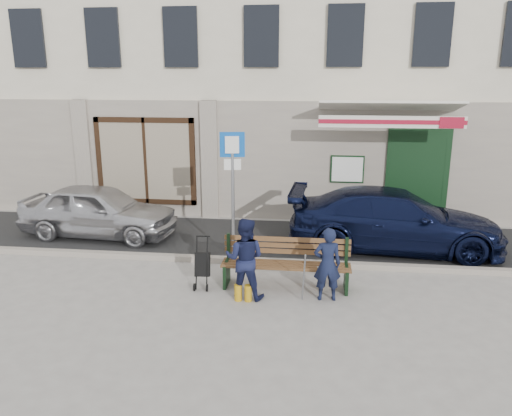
% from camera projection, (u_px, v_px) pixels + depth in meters
% --- Properties ---
extents(ground, '(80.00, 80.00, 0.00)m').
position_uv_depth(ground, '(231.00, 293.00, 9.14)').
color(ground, '#9E9991').
rests_on(ground, ground).
extents(asphalt_lane, '(60.00, 3.20, 0.01)m').
position_uv_depth(asphalt_lane, '(253.00, 239.00, 12.11)').
color(asphalt_lane, '#282828').
rests_on(asphalt_lane, ground).
extents(curb, '(60.00, 0.18, 0.12)m').
position_uv_depth(curb, '(243.00, 261.00, 10.57)').
color(curb, '#9E9384').
rests_on(curb, ground).
extents(building, '(20.00, 8.27, 10.00)m').
position_uv_depth(building, '(274.00, 38.00, 15.94)').
color(building, beige).
rests_on(building, ground).
extents(car_silver, '(3.92, 1.83, 1.30)m').
position_uv_depth(car_silver, '(99.00, 211.00, 12.21)').
color(car_silver, silver).
rests_on(car_silver, ground).
extents(car_navy, '(4.85, 2.20, 1.38)m').
position_uv_depth(car_navy, '(395.00, 220.00, 11.28)').
color(car_navy, black).
rests_on(car_navy, ground).
extents(parking_sign, '(0.51, 0.12, 2.75)m').
position_uv_depth(parking_sign, '(233.00, 176.00, 10.29)').
color(parking_sign, gray).
rests_on(parking_sign, ground).
extents(bench, '(2.40, 1.17, 0.98)m').
position_uv_depth(bench, '(283.00, 264.00, 9.29)').
color(bench, brown).
rests_on(bench, ground).
extents(man, '(0.52, 0.38, 1.34)m').
position_uv_depth(man, '(327.00, 264.00, 8.73)').
color(man, '#121832').
rests_on(man, ground).
extents(woman, '(0.77, 0.63, 1.48)m').
position_uv_depth(woman, '(245.00, 258.00, 8.80)').
color(woman, '#151A3B').
rests_on(woman, ground).
extents(stroller, '(0.30, 0.41, 0.97)m').
position_uv_depth(stroller, '(202.00, 265.00, 9.31)').
color(stroller, black).
rests_on(stroller, ground).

